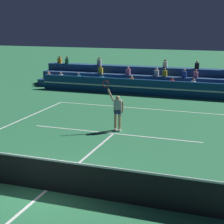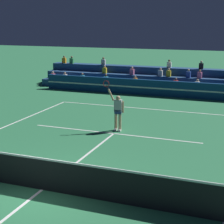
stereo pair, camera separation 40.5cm
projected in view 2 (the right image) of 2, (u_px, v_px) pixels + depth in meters
The scene contains 7 objects.
ground_plane at pixel (42, 190), 11.70m from camera, with size 120.00×120.00×0.00m, color #2D7A4C.
court_lines at pixel (42, 190), 11.70m from camera, with size 11.10×23.90×0.01m.
tennis_net at pixel (42, 173), 11.58m from camera, with size 12.00×0.10×1.10m.
sponsor_banner_wall at pixel (162, 88), 26.20m from camera, with size 18.00×0.26×1.10m.
bleacher_stand at pixel (170, 82), 28.48m from camera, with size 20.30×2.85×2.28m.
tennis_player at pixel (118, 111), 17.80m from camera, with size 1.07×0.33×2.47m.
tennis_ball at pixel (97, 180), 12.34m from camera, with size 0.07×0.07×0.07m, color #C6DB33.
Camera 2 is at (5.86, -9.33, 5.13)m, focal length 60.00 mm.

